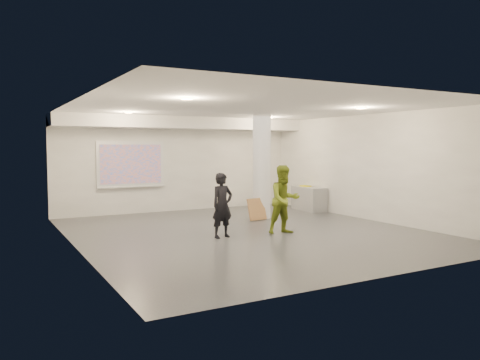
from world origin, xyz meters
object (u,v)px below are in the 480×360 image
credenza (309,199)px  woman (222,205)px  projection_screen (131,165)px  man (284,200)px  column (262,167)px

credenza → woman: 5.36m
projection_screen → credenza: (5.32, -2.00, -1.14)m
credenza → man: size_ratio=0.81×
projection_screen → credenza: bearing=-20.6°
credenza → woman: bearing=-145.0°
credenza → column: bearing=-159.7°
credenza → woman: (-4.58, -2.77, 0.36)m
column → projection_screen: 4.08m
projection_screen → credenza: size_ratio=1.58×
column → man: (-0.84, -2.40, -0.68)m
projection_screen → woman: (0.74, -4.77, -0.78)m
projection_screen → man: projection_screen is taller
credenza → man: bearing=-131.2°
man → credenza: bearing=49.4°
projection_screen → credenza: projection_screen is taller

